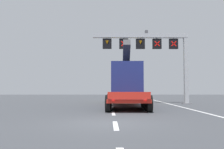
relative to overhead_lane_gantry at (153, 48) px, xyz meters
name	(u,v)px	position (x,y,z in m)	size (l,w,h in m)	color
ground	(105,123)	(-4.65, -14.66, -5.72)	(112.00, 112.00, 0.00)	#424449
lane_markings	(111,100)	(-4.20, 8.46, -5.71)	(0.20, 60.85, 0.01)	silver
edge_line_right	(175,105)	(1.55, -2.66, -5.71)	(0.20, 63.00, 0.01)	silver
overhead_lane_gantry	(153,48)	(0.00, 0.00, 0.00)	(9.92, 0.90, 7.48)	#9EA0A5
heavy_haul_truck_red	(125,84)	(-2.95, -1.96, -3.73)	(3.43, 14.13, 5.30)	red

